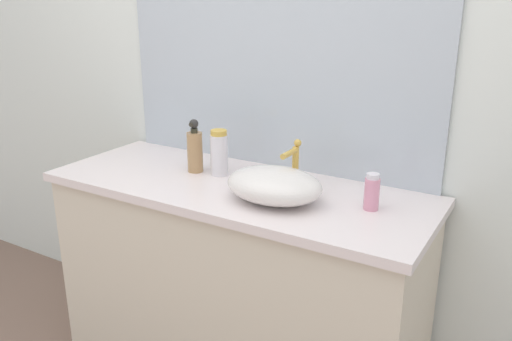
% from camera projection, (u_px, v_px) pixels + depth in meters
% --- Properties ---
extents(bathroom_wall_rear, '(6.00, 0.06, 2.60)m').
position_uv_depth(bathroom_wall_rear, '(283.00, 61.00, 2.13)').
color(bathroom_wall_rear, silver).
rests_on(bathroom_wall_rear, ground).
extents(vanity_counter, '(1.49, 0.57, 0.87)m').
position_uv_depth(vanity_counter, '(237.00, 285.00, 2.15)').
color(vanity_counter, beige).
rests_on(vanity_counter, ground).
extents(wall_mirror_panel, '(1.39, 0.01, 0.99)m').
position_uv_depth(wall_mirror_panel, '(273.00, 45.00, 2.08)').
color(wall_mirror_panel, '#B2BCC6').
rests_on(wall_mirror_panel, vanity_counter).
extents(sink_basin, '(0.35, 0.26, 0.12)m').
position_uv_depth(sink_basin, '(274.00, 185.00, 1.84)').
color(sink_basin, silver).
rests_on(sink_basin, vanity_counter).
extents(faucet, '(0.03, 0.13, 0.18)m').
position_uv_depth(faucet, '(294.00, 160.00, 1.94)').
color(faucet, gold).
rests_on(faucet, vanity_counter).
extents(soap_dispenser, '(0.06, 0.06, 0.22)m').
position_uv_depth(soap_dispenser, '(195.00, 150.00, 2.13)').
color(soap_dispenser, '#AA8154').
rests_on(soap_dispenser, vanity_counter).
extents(lotion_bottle, '(0.07, 0.07, 0.18)m').
position_uv_depth(lotion_bottle, '(219.00, 153.00, 2.10)').
color(lotion_bottle, silver).
rests_on(lotion_bottle, vanity_counter).
extents(perfume_bottle, '(0.05, 0.05, 0.13)m').
position_uv_depth(perfume_bottle, '(372.00, 192.00, 1.77)').
color(perfume_bottle, pink).
rests_on(perfume_bottle, vanity_counter).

